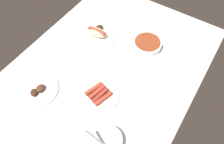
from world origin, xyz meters
TOP-DOWN VIEW (x-y plane):
  - ground_plane at (0.00, 0.00)cm, footprint 120.00×90.00cm
  - plate_sausages at (17.82, 5.90)cm, footprint 20.27×20.27cm
  - bowl_chili at (-22.61, 10.70)cm, footprint 15.94×15.94cm
  - plate_hotdog_assembled at (-14.09, -17.36)cm, footprint 22.33×22.33cm
  - bowl_coleslaw at (34.70, 21.94)cm, footprint 13.14×13.69cm
  - plate_grilled_meat at (31.74, -20.59)cm, footprint 20.09×20.09cm

SIDE VIEW (x-z plane):
  - ground_plane at x=0.00cm, z-range -3.00..0.00cm
  - plate_grilled_meat at x=31.74cm, z-range -0.96..2.56cm
  - plate_sausages at x=17.82cm, z-range -0.60..2.57cm
  - plate_hotdog_assembled at x=-14.09cm, z-range -1.04..4.57cm
  - bowl_chili at x=-22.61cm, z-range 0.22..4.45cm
  - bowl_coleslaw at x=34.70cm, z-range -4.52..10.16cm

